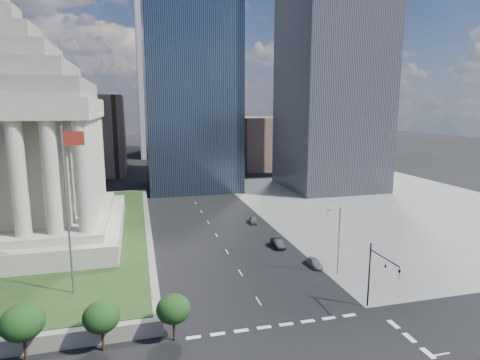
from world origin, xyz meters
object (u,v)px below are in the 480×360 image
object	(u,v)px
flagpole	(68,202)
parked_sedan_mid	(278,243)
war_memorial	(7,123)
parked_sedan_near	(314,262)
traffic_signal_ne	(378,271)
parked_sedan_far	(253,220)
street_lamp_north	(338,237)

from	to	relation	value
flagpole	parked_sedan_mid	world-z (taller)	flagpole
war_memorial	parked_sedan_near	xyz separation A→B (m)	(45.50, -19.48, -20.77)
war_memorial	traffic_signal_ne	bearing A→B (deg)	-36.42
parked_sedan_mid	parked_sedan_far	xyz separation A→B (m)	(0.00, 15.15, -0.08)
traffic_signal_ne	parked_sedan_near	world-z (taller)	traffic_signal_ne
street_lamp_north	traffic_signal_ne	bearing A→B (deg)	-94.19
flagpole	parked_sedan_near	bearing A→B (deg)	7.72
war_memorial	traffic_signal_ne	world-z (taller)	war_memorial
flagpole	parked_sedan_far	size ratio (longest dim) A/B	5.42
war_memorial	parked_sedan_far	size ratio (longest dim) A/B	10.57
war_memorial	street_lamp_north	distance (m)	54.92
traffic_signal_ne	parked_sedan_mid	size ratio (longest dim) A/B	1.85
traffic_signal_ne	parked_sedan_mid	xyz separation A→B (m)	(-3.50, 24.21, -4.54)
flagpole	parked_sedan_far	distance (m)	44.17
traffic_signal_ne	flagpole	bearing A→B (deg)	163.29
parked_sedan_mid	parked_sedan_far	size ratio (longest dim) A/B	1.17
street_lamp_north	parked_sedan_far	bearing A→B (deg)	98.77
street_lamp_north	parked_sedan_near	xyz separation A→B (m)	(-1.83, 3.52, -5.03)
traffic_signal_ne	parked_sedan_far	distance (m)	39.79
street_lamp_north	parked_sedan_near	distance (m)	6.41
war_memorial	parked_sedan_near	size ratio (longest dim) A/B	10.54
flagpole	street_lamp_north	bearing A→B (deg)	1.63
parked_sedan_mid	war_memorial	bearing A→B (deg)	168.31
parked_sedan_near	traffic_signal_ne	bearing A→B (deg)	-87.01
traffic_signal_ne	street_lamp_north	distance (m)	11.34
parked_sedan_near	parked_sedan_mid	xyz separation A→B (m)	(-2.50, 9.39, 0.08)
parked_sedan_near	parked_sedan_far	xyz separation A→B (m)	(-2.50, 24.54, -0.00)
flagpole	war_memorial	bearing A→B (deg)	116.89
traffic_signal_ne	parked_sedan_near	bearing A→B (deg)	93.86
war_memorial	street_lamp_north	size ratio (longest dim) A/B	3.90
flagpole	street_lamp_north	distance (m)	35.95
traffic_signal_ne	parked_sedan_near	size ratio (longest dim) A/B	2.16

